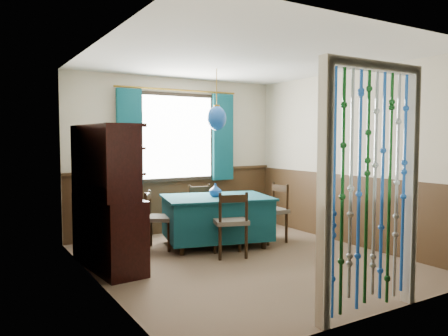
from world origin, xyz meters
TOP-DOWN VIEW (x-y plane):
  - floor at (0.00, 0.00)m, footprint 4.00×4.00m
  - ceiling at (0.00, 0.00)m, footprint 4.00×4.00m
  - wall_back at (0.00, 2.00)m, footprint 3.60×0.00m
  - wall_front at (0.00, -2.00)m, footprint 3.60×0.00m
  - wall_left at (-1.80, 0.00)m, footprint 0.00×4.00m
  - wall_right at (1.80, 0.00)m, footprint 0.00×4.00m
  - wainscot_back at (0.00, 1.99)m, footprint 3.60×0.00m
  - wainscot_front at (0.00, -1.99)m, footprint 3.60×0.00m
  - wainscot_left at (-1.79, 0.00)m, footprint 0.00×4.00m
  - wainscot_right at (1.79, 0.00)m, footprint 0.00×4.00m
  - window at (0.00, 1.95)m, footprint 1.32×0.12m
  - doorway at (0.00, -1.94)m, footprint 1.16×0.12m
  - dining_table at (0.08, 0.84)m, footprint 1.68×1.35m
  - chair_near at (-0.05, 0.24)m, footprint 0.53×0.52m
  - chair_far at (0.18, 1.44)m, footprint 0.44×0.43m
  - chair_left at (-0.71, 1.10)m, footprint 0.53×0.54m
  - chair_right at (0.92, 0.64)m, footprint 0.42×0.44m
  - sideboard at (-1.56, 0.59)m, footprint 0.56×1.33m
  - pendant_lamp at (0.08, 0.84)m, footprint 0.27×0.27m
  - vase_table at (0.06, 0.83)m, footprint 0.21×0.21m
  - bowl_shelf at (-1.50, 0.39)m, footprint 0.22×0.22m
  - vase_sideboard at (-1.50, 0.84)m, footprint 0.20×0.20m

SIDE VIEW (x-z plane):
  - floor at x=0.00m, z-range 0.00..0.00m
  - dining_table at x=0.08m, z-range 0.06..0.77m
  - chair_far at x=0.18m, z-range 0.03..0.83m
  - chair_left at x=-0.71m, z-range 0.03..0.83m
  - chair_near at x=-0.05m, z-range 0.03..0.88m
  - chair_right at x=0.92m, z-range 0.03..0.89m
  - wainscot_back at x=0.00m, z-range -1.30..2.30m
  - wainscot_front at x=0.00m, z-range -1.30..2.30m
  - wainscot_left at x=-1.79m, z-range -1.50..2.50m
  - wainscot_right at x=1.79m, z-range -1.50..2.50m
  - sideboard at x=-1.56m, z-range -0.26..1.44m
  - vase_table at x=0.06m, z-range 0.71..0.88m
  - vase_sideboard at x=-1.50m, z-range 0.85..1.03m
  - doorway at x=0.00m, z-range -0.04..2.14m
  - bowl_shelf at x=-1.50m, z-range 1.16..1.21m
  - wall_back at x=0.00m, z-range -0.55..3.05m
  - wall_front at x=0.00m, z-range -0.55..3.05m
  - wall_left at x=-1.80m, z-range -0.75..3.25m
  - wall_right at x=1.80m, z-range -0.75..3.25m
  - window at x=0.00m, z-range 0.84..2.26m
  - pendant_lamp at x=0.08m, z-range 1.39..2.24m
  - ceiling at x=0.00m, z-range 2.50..2.50m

